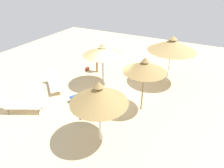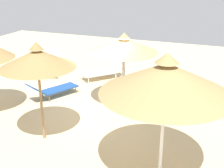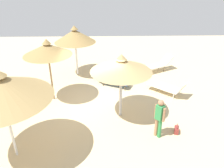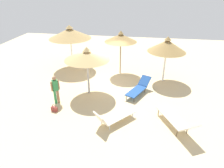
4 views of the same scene
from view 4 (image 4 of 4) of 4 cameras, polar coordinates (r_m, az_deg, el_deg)
The scene contains 10 objects.
ground at distance 12.18m, azimuth -1.87°, elevation -0.35°, with size 24.00×24.00×0.10m, color beige.
parasol_umbrella_near_left at distance 12.96m, azimuth 2.53°, elevation 13.09°, with size 2.07×2.07×2.88m.
parasol_umbrella_edge at distance 12.24m, azimuth 15.51°, elevation 10.50°, with size 2.25×2.25×2.82m.
parasol_umbrella_far_right at distance 10.41m, azimuth -7.21°, elevation 8.14°, with size 2.36×2.36×2.67m.
parasol_umbrella_center at distance 14.22m, azimuth -12.01°, elevation 14.06°, with size 2.89×2.89×3.03m.
lounge_chair_far_left at distance 11.11m, azimuth 7.69°, elevation -1.12°, with size 1.40×2.05×0.75m.
lounge_chair_front at distance 8.90m, azimuth 18.07°, elevation -9.83°, with size 1.54×2.28×0.90m.
lounge_chair_near_right at distance 8.81m, azimuth 0.41°, elevation -9.21°, with size 1.75×1.85×0.83m.
person_standing_back at distance 10.33m, azimuth -15.91°, elevation -1.25°, with size 0.35×0.33×1.51m.
handbag at distance 10.06m, azimuth -16.24°, elevation -6.87°, with size 0.32×0.22×0.39m.
Camera 4 is at (2.09, -10.58, 5.60)m, focal length 31.87 mm.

